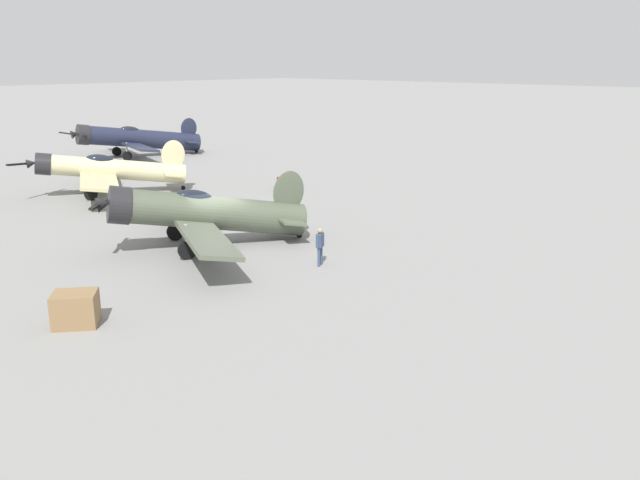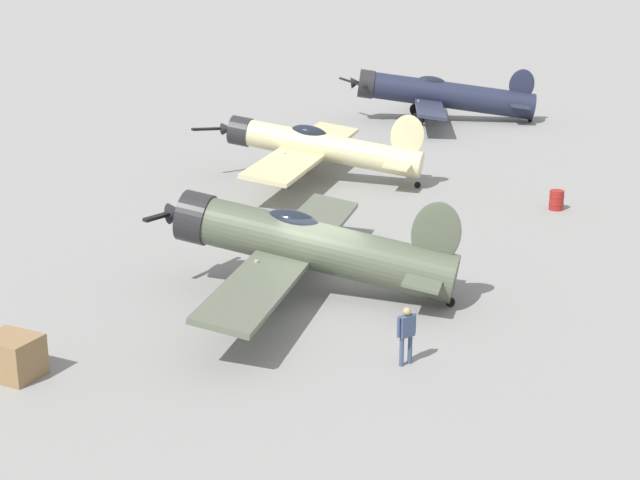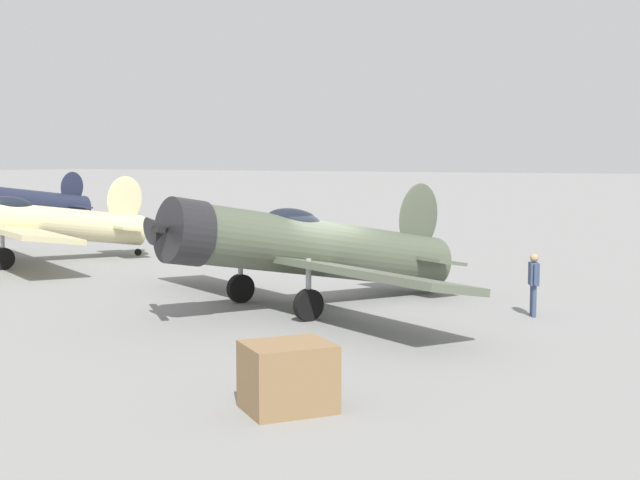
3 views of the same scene
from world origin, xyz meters
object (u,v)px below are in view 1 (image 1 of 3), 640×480
Objects in this scene: equipment_crate at (75,309)px; airplane_far_line at (136,139)px; airplane_foreground at (203,213)px; airplane_mid_apron at (106,169)px; fuel_drum at (281,183)px; ground_crew_mechanic at (320,243)px.

airplane_far_line is at bearing 54.69° from equipment_crate.
equipment_crate is (-8.49, -4.31, -1.06)m from airplane_foreground.
fuel_drum is at bearing 169.68° from airplane_mid_apron.
equipment_crate is at bearing 85.57° from airplane_mid_apron.
equipment_crate is at bearing -150.45° from fuel_drum.
ground_crew_mechanic is at bearing -128.74° from fuel_drum.
airplane_foreground reaches higher than equipment_crate.
ground_crew_mechanic is 10.13m from equipment_crate.
equipment_crate is at bearing 53.70° from airplane_foreground.
airplane_far_line is 35.34m from ground_crew_mechanic.
airplane_mid_apron is at bearing -76.87° from airplane_foreground.
ground_crew_mechanic is at bearing 85.63° from airplane_far_line.
airplane_mid_apron is 16.74m from airplane_far_line.
ground_crew_mechanic reaches higher than fuel_drum.
airplane_mid_apron reaches higher than fuel_drum.
ground_crew_mechanic is at bearing 131.50° from airplane_foreground.
fuel_drum is (12.05, 7.34, -1.21)m from airplane_foreground.
equipment_crate is (-11.94, -18.53, -1.06)m from airplane_mid_apron.
airplane_mid_apron is 6.56× the size of equipment_crate.
ground_crew_mechanic reaches higher than equipment_crate.
airplane_foreground reaches higher than airplane_mid_apron.
airplane_foreground is 0.99× the size of airplane_far_line.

